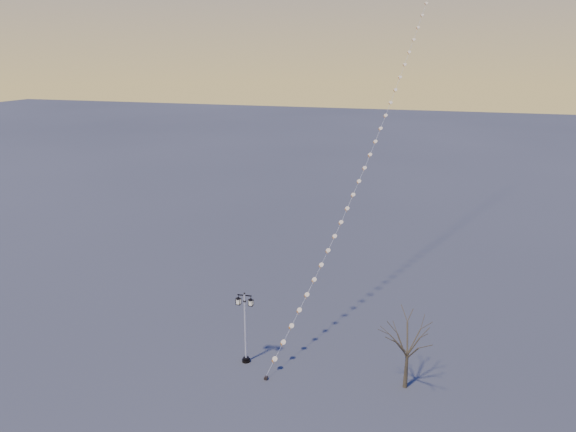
% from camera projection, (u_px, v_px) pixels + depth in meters
% --- Properties ---
extents(ground, '(300.00, 300.00, 0.00)m').
position_uv_depth(ground, '(265.00, 381.00, 28.91)').
color(ground, '#484949').
rests_on(ground, ground).
extents(street_lamp, '(1.09, 0.48, 4.31)m').
position_uv_depth(street_lamp, '(245.00, 324.00, 30.03)').
color(street_lamp, black).
rests_on(street_lamp, ground).
extents(bare_tree, '(2.32, 2.32, 3.84)m').
position_uv_depth(bare_tree, '(408.00, 342.00, 27.60)').
color(bare_tree, '#493E28').
rests_on(bare_tree, ground).
extents(kite_train, '(8.50, 35.64, 32.39)m').
position_uv_depth(kite_train, '(393.00, 65.00, 39.28)').
color(kite_train, black).
rests_on(kite_train, ground).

